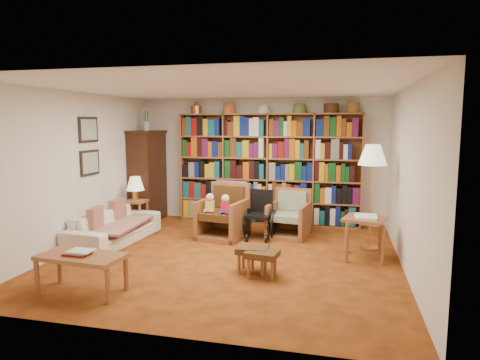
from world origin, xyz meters
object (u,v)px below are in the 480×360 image
(wheelchair, at_px, (260,216))
(coffee_table, at_px, (82,260))
(footstool_a, at_px, (252,251))
(sofa, at_px, (115,227))
(armchair_sage, at_px, (289,218))
(footstool_b, at_px, (262,256))
(armchair_leather, at_px, (224,215))
(side_table_papers, at_px, (365,224))
(floor_lamp, at_px, (373,159))
(side_table_lamp, at_px, (136,208))

(wheelchair, relative_size, coffee_table, 0.81)
(coffee_table, bearing_deg, footstool_a, 33.09)
(sofa, relative_size, armchair_sage, 2.26)
(armchair_sage, distance_m, footstool_a, 2.02)
(armchair_sage, relative_size, footstool_a, 1.95)
(footstool_b, xyz_separation_m, coffee_table, (-1.98, -1.03, 0.12))
(armchair_leather, bearing_deg, footstool_b, -60.73)
(side_table_papers, bearing_deg, floor_lamp, 78.27)
(armchair_sage, distance_m, floor_lamp, 1.84)
(sofa, height_order, footstool_b, sofa)
(floor_lamp, distance_m, footstool_a, 2.48)
(armchair_leather, bearing_deg, armchair_sage, 16.10)
(side_table_lamp, height_order, armchair_sage, armchair_sage)
(sofa, height_order, armchair_leather, armchair_leather)
(side_table_lamp, xyz_separation_m, coffee_table, (0.83, -2.99, 0.00))
(armchair_leather, xyz_separation_m, coffee_table, (-0.95, -2.87, 0.01))
(side_table_lamp, relative_size, footstool_a, 1.30)
(wheelchair, xyz_separation_m, footstool_b, (0.38, -1.90, -0.10))
(wheelchair, bearing_deg, armchair_leather, -174.99)
(footstool_a, bearing_deg, floor_lamp, 42.86)
(sofa, bearing_deg, footstool_a, -104.56)
(sofa, xyz_separation_m, side_table_lamp, (-0.10, 0.98, 0.13))
(footstool_a, xyz_separation_m, coffee_table, (-1.81, -1.18, 0.12))
(sofa, xyz_separation_m, armchair_sage, (2.79, 1.17, 0.04))
(footstool_a, bearing_deg, armchair_leather, 117.28)
(sofa, xyz_separation_m, wheelchair, (2.32, 0.91, 0.11))
(floor_lamp, xyz_separation_m, footstool_a, (-1.60, -1.49, -1.16))
(armchair_leather, distance_m, footstool_b, 2.11)
(armchair_leather, relative_size, floor_lamp, 0.57)
(side_table_papers, bearing_deg, sofa, -178.35)
(side_table_papers, distance_m, footstool_a, 1.79)
(armchair_leather, bearing_deg, side_table_lamp, 175.97)
(floor_lamp, xyz_separation_m, side_table_papers, (-0.11, -0.54, -0.92))
(side_table_papers, bearing_deg, footstool_a, -147.51)
(side_table_lamp, height_order, wheelchair, wheelchair)
(wheelchair, xyz_separation_m, floor_lamp, (1.83, -0.25, 1.06))
(sofa, distance_m, armchair_leather, 1.88)
(side_table_lamp, relative_size, floor_lamp, 0.33)
(armchair_leather, bearing_deg, side_table_papers, -17.28)
(sofa, relative_size, side_table_lamp, 3.39)
(side_table_papers, distance_m, footstool_b, 1.75)
(sofa, height_order, wheelchair, wheelchair)
(side_table_lamp, bearing_deg, armchair_leather, -4.03)
(armchair_sage, relative_size, coffee_table, 0.80)
(floor_lamp, bearing_deg, side_table_papers, -101.73)
(wheelchair, height_order, footstool_b, wheelchair)
(armchair_leather, height_order, coffee_table, armchair_leather)
(armchair_sage, bearing_deg, armchair_leather, -163.90)
(footstool_a, relative_size, coffee_table, 0.41)
(armchair_leather, distance_m, coffee_table, 3.02)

